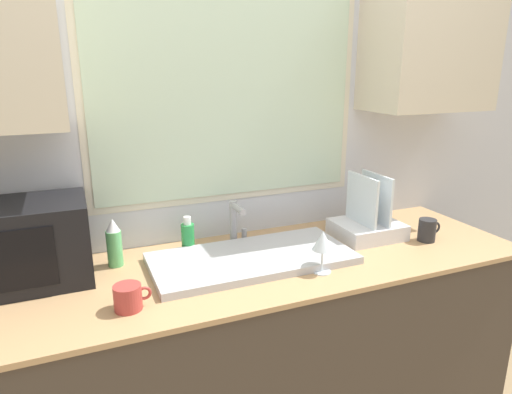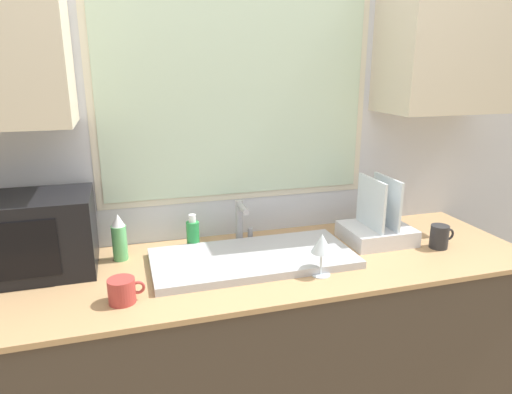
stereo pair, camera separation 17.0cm
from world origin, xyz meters
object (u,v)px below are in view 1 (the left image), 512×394
faucet (236,220)px  spray_bottle (114,243)px  dish_rack (367,224)px  soap_bottle (188,236)px  wine_glass (323,242)px  mug_near_sink (128,297)px  microwave (23,244)px

faucet → spray_bottle: 0.51m
dish_rack → soap_bottle: 0.81m
faucet → wine_glass: size_ratio=1.17×
faucet → soap_bottle: faucet is taller
soap_bottle → mug_near_sink: size_ratio=1.25×
microwave → soap_bottle: microwave is taller
spray_bottle → wine_glass: spray_bottle is taller
microwave → mug_near_sink: 0.47m
faucet → wine_glass: (0.20, -0.39, 0.01)m
spray_bottle → mug_near_sink: 0.36m
wine_glass → soap_bottle: bearing=136.3°
faucet → mug_near_sink: bearing=-142.7°
mug_near_sink → spray_bottle: bearing=90.3°
spray_bottle → soap_bottle: size_ratio=1.28×
microwave → mug_near_sink: (0.31, -0.34, -0.11)m
soap_bottle → faucet: bearing=-2.1°
microwave → dish_rack: microwave is taller
microwave → dish_rack: size_ratio=1.53×
faucet → mug_near_sink: size_ratio=1.59×
dish_rack → soap_bottle: dish_rack is taller
dish_rack → wine_glass: size_ratio=1.77×
soap_bottle → wine_glass: (0.41, -0.40, 0.06)m
microwave → mug_near_sink: microwave is taller
soap_bottle → wine_glass: 0.58m
dish_rack → wine_glass: (-0.38, -0.24, 0.06)m
faucet → wine_glass: 0.44m
soap_bottle → microwave: bearing=-174.4°
soap_bottle → mug_near_sink: (-0.30, -0.40, -0.02)m
faucet → microwave: size_ratio=0.43×
faucet → dish_rack: size_ratio=0.66×
wine_glass → spray_bottle: bearing=153.2°
faucet → soap_bottle: size_ratio=1.27×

